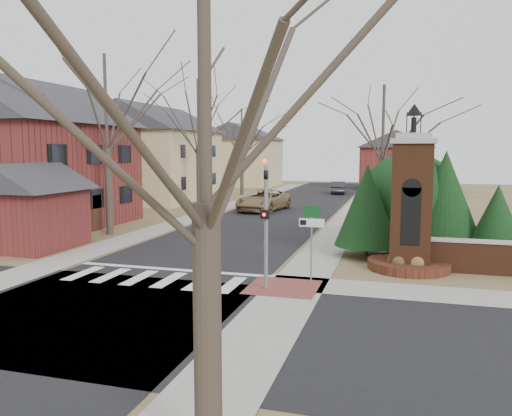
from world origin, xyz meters
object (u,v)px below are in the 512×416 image
(traffic_signal_pole, at_px, (266,214))
(distant_car, at_px, (338,187))
(brick_gate_monument, at_px, (410,215))
(pickup_truck, at_px, (264,200))
(sign_post, at_px, (311,228))

(traffic_signal_pole, distance_m, distant_car, 38.56)
(brick_gate_monument, distance_m, pickup_truck, 20.11)
(traffic_signal_pole, relative_size, pickup_truck, 0.76)
(brick_gate_monument, relative_size, pickup_truck, 1.09)
(sign_post, xyz_separation_m, distant_car, (-3.39, 37.04, -1.27))
(pickup_truck, relative_size, distant_car, 1.44)
(distant_car, bearing_deg, brick_gate_monument, 96.76)
(sign_post, distance_m, pickup_truck, 21.33)
(traffic_signal_pole, bearing_deg, pickup_truck, 105.37)
(sign_post, height_order, distant_car, sign_post)
(traffic_signal_pole, xyz_separation_m, pickup_truck, (-5.90, 21.46, -1.76))
(sign_post, distance_m, brick_gate_monument, 4.55)
(traffic_signal_pole, height_order, pickup_truck, traffic_signal_pole)
(sign_post, bearing_deg, pickup_truck, 109.74)
(traffic_signal_pole, distance_m, brick_gate_monument, 6.47)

